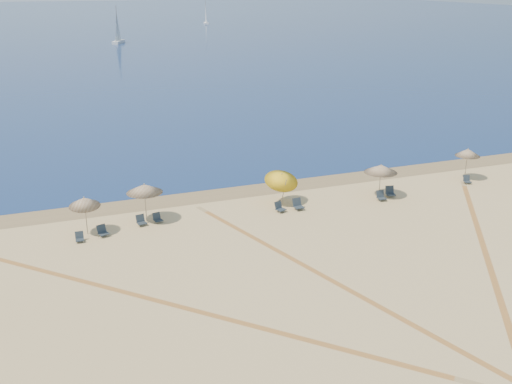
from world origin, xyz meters
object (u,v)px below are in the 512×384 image
(chair_5, at_px, (157,218))
(sailboat_2, at_px, (118,32))
(chair_7, at_px, (298,205))
(chair_9, at_px, (390,192))
(chair_10, at_px, (467,180))
(umbrella_3, at_px, (282,178))
(chair_4, at_px, (141,221))
(sailboat_1, at_px, (206,17))
(chair_3, at_px, (103,231))
(umbrella_4, at_px, (381,169))
(chair_8, at_px, (381,196))
(umbrella_2, at_px, (144,189))
(chair_2, at_px, (80,237))
(chair_6, at_px, (280,207))
(umbrella_5, at_px, (468,152))
(umbrella_1, at_px, (84,202))

(chair_5, distance_m, sailboat_2, 114.19)
(chair_7, relative_size, sailboat_2, 0.09)
(chair_9, bearing_deg, chair_10, 18.00)
(umbrella_3, height_order, chair_9, umbrella_3)
(chair_4, distance_m, sailboat_2, 114.42)
(chair_5, xyz_separation_m, sailboat_1, (50.87, 166.22, 2.16))
(chair_3, distance_m, chair_7, 12.97)
(umbrella_4, height_order, chair_8, umbrella_4)
(umbrella_4, bearing_deg, sailboat_2, 91.03)
(chair_7, distance_m, sailboat_2, 114.52)
(umbrella_2, xyz_separation_m, chair_5, (0.63, -0.44, -1.96))
(umbrella_4, relative_size, sailboat_1, 0.30)
(chair_7, bearing_deg, chair_9, -3.27)
(chair_2, height_order, chair_7, chair_7)
(chair_6, xyz_separation_m, chair_7, (1.33, -0.03, 0.03))
(chair_4, bearing_deg, chair_7, -14.82)
(chair_9, relative_size, chair_10, 1.18)
(umbrella_4, height_order, sailboat_1, sailboat_1)
(chair_3, height_order, chair_5, chair_3)
(chair_10, bearing_deg, chair_6, -161.81)
(umbrella_2, height_order, chair_6, umbrella_2)
(umbrella_5, distance_m, chair_7, 15.06)
(chair_7, xyz_separation_m, sailboat_1, (41.47, 167.31, 2.10))
(umbrella_2, xyz_separation_m, chair_2, (-4.33, -1.77, -1.97))
(umbrella_1, xyz_separation_m, sailboat_1, (55.28, 166.57, 0.32))
(umbrella_2, height_order, chair_9, umbrella_2)
(chair_8, bearing_deg, sailboat_2, 94.89)
(umbrella_1, bearing_deg, umbrella_2, 11.87)
(umbrella_1, bearing_deg, chair_4, 4.45)
(umbrella_3, relative_size, chair_9, 3.12)
(umbrella_1, bearing_deg, umbrella_3, 2.58)
(chair_6, bearing_deg, chair_9, -21.05)
(chair_6, xyz_separation_m, chair_9, (8.61, -0.02, 0.02))
(umbrella_1, xyz_separation_m, umbrella_3, (13.17, 0.59, -0.21))
(umbrella_4, bearing_deg, chair_5, 176.94)
(chair_3, xyz_separation_m, chair_8, (19.20, -0.60, -0.00))
(umbrella_2, relative_size, sailboat_2, 0.30)
(sailboat_1, relative_size, sailboat_2, 0.92)
(chair_10, height_order, sailboat_2, sailboat_2)
(chair_9, xyz_separation_m, sailboat_2, (-2.82, 114.40, 2.31))
(sailboat_1, bearing_deg, umbrella_3, -92.30)
(sailboat_1, bearing_deg, chair_2, -96.49)
(chair_6, relative_size, chair_9, 0.98)
(umbrella_3, relative_size, umbrella_4, 1.07)
(chair_2, height_order, chair_8, chair_8)
(chair_6, relative_size, chair_10, 1.15)
(umbrella_2, relative_size, chair_8, 3.72)
(chair_5, bearing_deg, chair_9, -17.33)
(chair_3, height_order, sailboat_1, sailboat_1)
(chair_4, bearing_deg, umbrella_2, 41.22)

